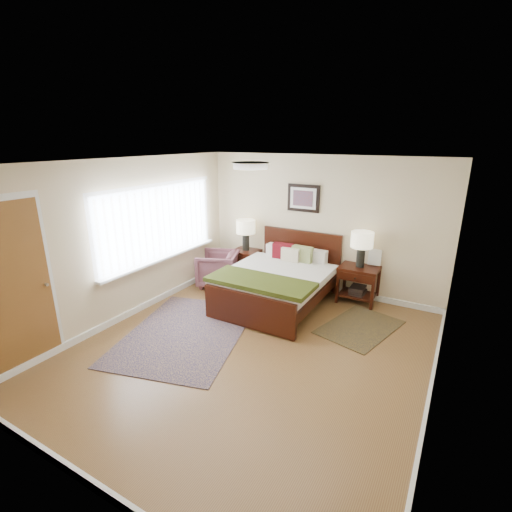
% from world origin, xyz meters
% --- Properties ---
extents(floor, '(5.00, 5.00, 0.00)m').
position_xyz_m(floor, '(0.00, 0.00, 0.00)').
color(floor, brown).
rests_on(floor, ground).
extents(back_wall, '(4.50, 0.04, 2.50)m').
position_xyz_m(back_wall, '(0.00, 2.50, 1.25)').
color(back_wall, beige).
rests_on(back_wall, ground).
extents(front_wall, '(4.50, 0.04, 2.50)m').
position_xyz_m(front_wall, '(0.00, -2.50, 1.25)').
color(front_wall, beige).
rests_on(front_wall, ground).
extents(left_wall, '(0.04, 5.00, 2.50)m').
position_xyz_m(left_wall, '(-2.25, 0.00, 1.25)').
color(left_wall, beige).
rests_on(left_wall, ground).
extents(right_wall, '(0.04, 5.00, 2.50)m').
position_xyz_m(right_wall, '(2.25, 0.00, 1.25)').
color(right_wall, beige).
rests_on(right_wall, ground).
extents(ceiling, '(4.50, 5.00, 0.02)m').
position_xyz_m(ceiling, '(0.00, 0.00, 2.50)').
color(ceiling, white).
rests_on(ceiling, back_wall).
extents(window, '(0.11, 2.72, 1.32)m').
position_xyz_m(window, '(-2.20, 0.70, 1.38)').
color(window, silver).
rests_on(window, left_wall).
extents(door, '(0.06, 1.00, 2.18)m').
position_xyz_m(door, '(-2.23, -1.75, 1.07)').
color(door, silver).
rests_on(door, ground).
extents(ceil_fixture, '(0.44, 0.44, 0.08)m').
position_xyz_m(ceil_fixture, '(0.00, 0.00, 2.47)').
color(ceil_fixture, white).
rests_on(ceil_fixture, ceiling).
extents(bed, '(1.68, 2.03, 1.09)m').
position_xyz_m(bed, '(-0.34, 1.50, 0.51)').
color(bed, black).
rests_on(bed, ground).
extents(wall_art, '(0.62, 0.05, 0.50)m').
position_xyz_m(wall_art, '(-0.34, 2.47, 1.72)').
color(wall_art, black).
rests_on(wall_art, back_wall).
extents(nightstand_left, '(0.52, 0.46, 0.61)m').
position_xyz_m(nightstand_left, '(-1.45, 2.25, 0.49)').
color(nightstand_left, black).
rests_on(nightstand_left, ground).
extents(nightstand_right, '(0.66, 0.49, 0.65)m').
position_xyz_m(nightstand_right, '(0.84, 2.26, 0.40)').
color(nightstand_right, black).
rests_on(nightstand_right, ground).
extents(lamp_left, '(0.37, 0.37, 0.61)m').
position_xyz_m(lamp_left, '(-1.45, 2.27, 1.05)').
color(lamp_left, black).
rests_on(lamp_left, nightstand_left).
extents(lamp_right, '(0.37, 0.37, 0.61)m').
position_xyz_m(lamp_right, '(0.84, 2.27, 1.09)').
color(lamp_right, black).
rests_on(lamp_right, nightstand_right).
extents(armchair, '(0.96, 0.94, 0.68)m').
position_xyz_m(armchair, '(-1.74, 1.70, 0.34)').
color(armchair, brown).
rests_on(armchair, ground).
extents(rug_persian, '(2.16, 2.63, 0.01)m').
position_xyz_m(rug_persian, '(-1.07, -0.10, 0.01)').
color(rug_persian, '#0B0E38').
rests_on(rug_persian, ground).
extents(rug_navy, '(1.18, 1.49, 0.01)m').
position_xyz_m(rug_navy, '(1.13, 1.36, 0.01)').
color(rug_navy, black).
rests_on(rug_navy, ground).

